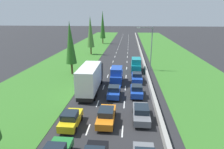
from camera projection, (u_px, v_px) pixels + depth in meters
name	position (u px, v px, depth m)	size (l,w,h in m)	color
ground_plane	(122.00, 51.00, 62.13)	(300.00, 300.00, 0.00)	#28282B
grass_verge_left	(84.00, 50.00, 63.21)	(14.00, 140.00, 0.04)	#387528
grass_verge_right	(167.00, 52.00, 60.88)	(14.00, 140.00, 0.04)	#387528
median_barrier	(140.00, 50.00, 61.51)	(0.44, 120.00, 0.85)	#9E9B93
lane_markings	(122.00, 51.00, 62.12)	(3.64, 116.00, 0.01)	white
grey_sedan_right_lane	(141.00, 113.00, 21.14)	(1.82, 4.50, 1.64)	slate
orange_sedan_centre_lane	(106.00, 116.00, 20.56)	(1.82, 4.50, 1.64)	orange
yellow_hatchback_left_lane	(71.00, 119.00, 19.82)	(1.74, 3.90, 1.72)	yellow
white_box_truck_left_lane	(91.00, 78.00, 28.53)	(2.46, 9.40, 4.18)	black
blue_hatchback_right_lane	(137.00, 91.00, 27.33)	(1.74, 3.90, 1.72)	#1E47B7
blue_hatchback_centre_lane	(114.00, 91.00, 27.02)	(1.74, 3.90, 1.72)	#1E47B7
blue_sedan_right_lane	(137.00, 77.00, 33.45)	(1.82, 4.50, 1.64)	#1E47B7
blue_van_centre_lane	(117.00, 75.00, 32.47)	(1.96, 4.90, 2.82)	#1E47B7
teal_van_right_lane	(136.00, 65.00, 39.26)	(1.96, 4.90, 2.82)	teal
poplar_tree_second	(70.00, 43.00, 36.07)	(2.06, 2.06, 10.23)	#4C3823
poplar_tree_third	(90.00, 32.00, 54.97)	(2.08, 2.08, 11.06)	#4C3823
poplar_tree_fourth	(103.00, 25.00, 76.45)	(2.13, 2.13, 13.04)	#4C3823
street_light_mast	(150.00, 45.00, 39.18)	(3.20, 0.28, 9.00)	gray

